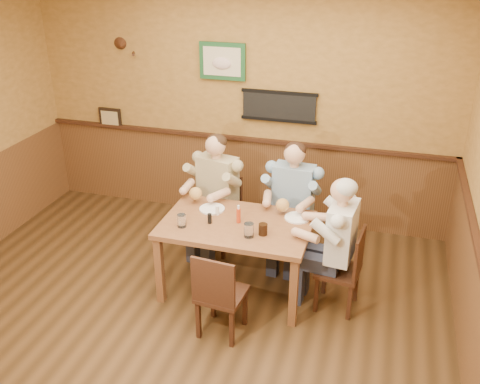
# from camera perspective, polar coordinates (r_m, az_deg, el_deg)

# --- Properties ---
(room) EXTENTS (5.02, 5.03, 2.81)m
(room) POSITION_cam_1_polar(r_m,az_deg,el_deg) (4.10, -7.24, 3.97)
(room) COLOR #352210
(room) RESTS_ON ground
(dining_table) EXTENTS (1.40, 0.90, 0.75)m
(dining_table) POSITION_cam_1_polar(r_m,az_deg,el_deg) (5.09, -0.39, -4.20)
(dining_table) COLOR brown
(dining_table) RESTS_ON ground
(chair_back_left) EXTENTS (0.48, 0.48, 0.85)m
(chair_back_left) POSITION_cam_1_polar(r_m,az_deg,el_deg) (5.89, -2.33, -2.42)
(chair_back_left) COLOR #3E2213
(chair_back_left) RESTS_ON ground
(chair_back_right) EXTENTS (0.42, 0.42, 0.85)m
(chair_back_right) POSITION_cam_1_polar(r_m,az_deg,el_deg) (5.72, 5.56, -3.45)
(chair_back_right) COLOR #3E2213
(chair_back_right) RESTS_ON ground
(chair_right_end) EXTENTS (0.42, 0.42, 0.83)m
(chair_right_end) POSITION_cam_1_polar(r_m,az_deg,el_deg) (5.06, 10.46, -8.06)
(chair_right_end) COLOR #3E2213
(chair_right_end) RESTS_ON ground
(chair_near_side) EXTENTS (0.42, 0.42, 0.84)m
(chair_near_side) POSITION_cam_1_polar(r_m,az_deg,el_deg) (4.68, -1.96, -10.60)
(chair_near_side) COLOR #3E2213
(chair_near_side) RESTS_ON ground
(diner_tan_shirt) EXTENTS (0.68, 0.68, 1.22)m
(diner_tan_shirt) POSITION_cam_1_polar(r_m,az_deg,el_deg) (5.80, -2.36, -0.83)
(diner_tan_shirt) COLOR tan
(diner_tan_shirt) RESTS_ON ground
(diner_blue_polo) EXTENTS (0.60, 0.60, 1.21)m
(diner_blue_polo) POSITION_cam_1_polar(r_m,az_deg,el_deg) (5.63, 5.64, -1.83)
(diner_blue_polo) COLOR #7998B6
(diner_blue_polo) RESTS_ON ground
(diner_white_elder) EXTENTS (0.60, 0.60, 1.18)m
(diner_white_elder) POSITION_cam_1_polar(r_m,az_deg,el_deg) (4.97, 10.62, -6.36)
(diner_white_elder) COLOR silver
(diner_white_elder) RESTS_ON ground
(water_glass_left) EXTENTS (0.11, 0.11, 0.12)m
(water_glass_left) POSITION_cam_1_polar(r_m,az_deg,el_deg) (4.98, -6.24, -3.06)
(water_glass_left) COLOR white
(water_glass_left) RESTS_ON dining_table
(water_glass_mid) EXTENTS (0.09, 0.09, 0.13)m
(water_glass_mid) POSITION_cam_1_polar(r_m,az_deg,el_deg) (4.78, 0.95, -4.10)
(water_glass_mid) COLOR white
(water_glass_mid) RESTS_ON dining_table
(cola_tumbler) EXTENTS (0.10, 0.10, 0.11)m
(cola_tumbler) POSITION_cam_1_polar(r_m,az_deg,el_deg) (4.83, 2.47, -4.00)
(cola_tumbler) COLOR black
(cola_tumbler) RESTS_ON dining_table
(hot_sauce_bottle) EXTENTS (0.05, 0.05, 0.16)m
(hot_sauce_bottle) POSITION_cam_1_polar(r_m,az_deg,el_deg) (5.01, -0.16, -2.45)
(hot_sauce_bottle) COLOR #B73413
(hot_sauce_bottle) RESTS_ON dining_table
(salt_shaker) EXTENTS (0.05, 0.05, 0.09)m
(salt_shaker) POSITION_cam_1_polar(r_m,az_deg,el_deg) (5.17, -2.44, -1.96)
(salt_shaker) COLOR white
(salt_shaker) RESTS_ON dining_table
(pepper_shaker) EXTENTS (0.05, 0.05, 0.10)m
(pepper_shaker) POSITION_cam_1_polar(r_m,az_deg,el_deg) (5.02, -3.26, -2.84)
(pepper_shaker) COLOR black
(pepper_shaker) RESTS_ON dining_table
(plate_far_left) EXTENTS (0.31, 0.31, 0.02)m
(plate_far_left) POSITION_cam_1_polar(r_m,az_deg,el_deg) (5.28, -3.00, -1.80)
(plate_far_left) COLOR white
(plate_far_left) RESTS_ON dining_table
(plate_far_right) EXTENTS (0.31, 0.31, 0.02)m
(plate_far_right) POSITION_cam_1_polar(r_m,az_deg,el_deg) (5.14, 6.13, -2.74)
(plate_far_right) COLOR white
(plate_far_right) RESTS_ON dining_table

